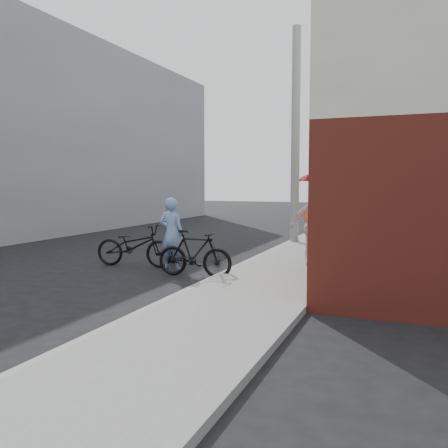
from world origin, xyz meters
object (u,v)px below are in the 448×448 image
Objects in this scene: bike_left at (134,246)px; utility_pole at (295,137)px; bike_right at (195,254)px; kimono_woman at (313,227)px; officer at (172,234)px; planter at (337,254)px.

utility_pole is at bearing -34.15° from bike_left.
bike_right is 0.96× the size of kimono_woman.
bike_right is at bearing -161.64° from kimono_woman.
bike_left reaches higher than bike_right.
utility_pole is 6.79m from bike_right.
utility_pole is 4.13× the size of officer.
planter is at bearing -143.93° from officer.
bike_right reaches higher than planter.
bike_left is 2.01m from bike_right.
utility_pole is at bearing 120.93° from planter.
bike_right is (-0.76, -6.05, -2.99)m from utility_pole.
officer is 1.00× the size of bike_right.
utility_pole is 6.27m from officer.
officer is 4.25m from planter.
bike_right is (0.88, -0.62, -0.34)m from officer.
bike_left is at bearing 174.74° from kimono_woman.
kimono_woman is at bearing -81.07° from bike_left.
officer is at bearing -146.29° from planter.
officer reaches higher than bike_left.
utility_pole is at bearing 86.74° from kimono_woman.
planter is at bearing -59.07° from utility_pole.
bike_left reaches higher than planter.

